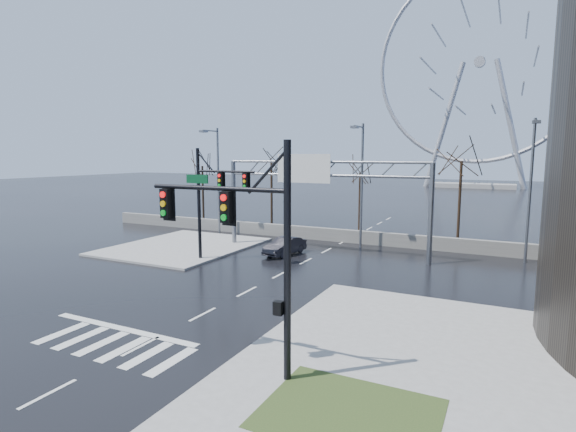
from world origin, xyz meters
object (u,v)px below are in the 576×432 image
Objects in this scene: signal_mast_far at (211,194)px; car at (285,246)px; sign_gantry at (318,186)px; ferris_wheel at (479,71)px; signal_mast_near at (250,236)px.

signal_mast_far is 2.01× the size of car.
sign_gantry is 82.91m from ferris_wheel.
car is (-7.34, -81.69, -25.48)m from ferris_wheel.
car is at bearing 50.92° from signal_mast_far.
signal_mast_near is 17.03m from signal_mast_far.
sign_gantry is (-5.52, 19.00, 0.31)m from signal_mast_near.
signal_mast_near is 19.79m from sign_gantry.
signal_mast_near is at bearing -89.92° from ferris_wheel.
car is (3.53, 4.35, -4.18)m from signal_mast_far.
ferris_wheel is at bearing 86.16° from sign_gantry.
car is at bearing -139.90° from sign_gantry.
signal_mast_near is 19.35m from car.
signal_mast_near and signal_mast_far have the same top height.
signal_mast_far is at bearing -97.20° from ferris_wheel.
signal_mast_near is 1.00× the size of signal_mast_far.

